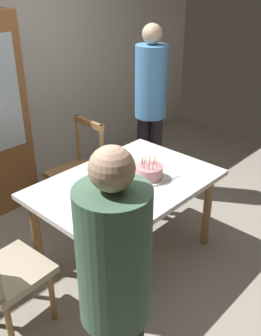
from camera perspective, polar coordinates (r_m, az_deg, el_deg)
ground at (r=3.39m, az=-0.59°, el=-12.93°), size 6.40×6.40×0.00m
dining_table at (r=3.01m, az=-0.65°, el=-3.58°), size 1.42×0.97×0.73m
birthday_cake at (r=3.00m, az=2.78°, el=-0.68°), size 0.28×0.28×0.17m
plate_near_celebrant at (r=2.60m, az=-3.11°, el=-6.62°), size 0.22×0.22×0.01m
plate_far_side at (r=3.06m, az=-4.54°, el=-1.05°), size 0.22×0.22×0.01m
fork_near_celebrant at (r=2.52m, az=-5.95°, el=-8.03°), size 0.18×0.04×0.01m
fork_far_side at (r=2.97m, az=-6.77°, el=-2.18°), size 0.18×0.05×0.01m
fork_near_guest at (r=3.01m, az=6.06°, el=-1.65°), size 0.18×0.04×0.01m
chair_spindle_back at (r=3.72m, az=-7.92°, el=-0.70°), size 0.46×0.46×0.95m
person_celebrant at (r=1.78m, az=-2.35°, el=-17.77°), size 0.32×0.32×1.63m
person_guest at (r=3.94m, az=3.01°, el=9.86°), size 0.32×0.32×1.76m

